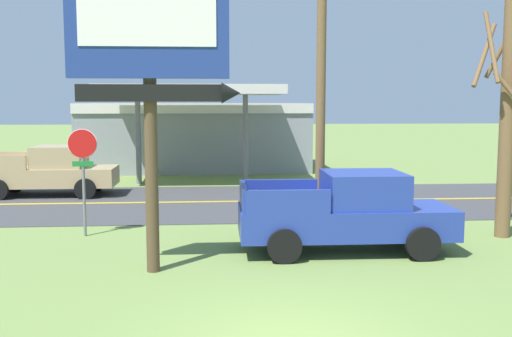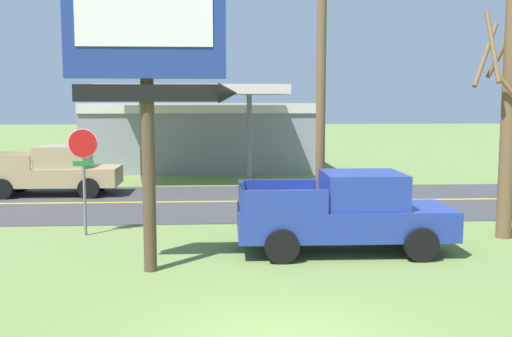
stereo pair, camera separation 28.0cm
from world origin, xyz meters
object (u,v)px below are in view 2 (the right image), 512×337
at_px(motel_sign, 149,65).
at_px(pickup_tan_on_road, 54,171).
at_px(pickup_blue_parked_on_lawn, 346,213).
at_px(stop_sign, 83,163).
at_px(gas_station, 201,134).
at_px(bare_tree, 508,112).
at_px(utility_pole, 321,76).

xyz_separation_m(motel_sign, pickup_tan_on_road, (-5.12, 11.00, -3.48)).
bearing_deg(pickup_tan_on_road, pickup_blue_parked_on_lawn, -44.33).
relative_size(motel_sign, stop_sign, 2.15).
bearing_deg(stop_sign, gas_station, 80.79).
bearing_deg(stop_sign, bare_tree, -4.55).
distance_m(utility_pole, pickup_tan_on_road, 12.30).
relative_size(motel_sign, pickup_blue_parked_on_lawn, 1.22).
xyz_separation_m(gas_station, pickup_tan_on_road, (-5.46, -8.82, -0.98)).
bearing_deg(pickup_blue_parked_on_lawn, gas_station, 102.96).
relative_size(utility_pole, pickup_blue_parked_on_lawn, 1.56).
relative_size(motel_sign, gas_station, 0.53).
bearing_deg(motel_sign, bare_tree, 17.13).
height_order(stop_sign, pickup_blue_parked_on_lawn, stop_sign).
height_order(pickup_blue_parked_on_lawn, pickup_tan_on_road, same).
bearing_deg(pickup_tan_on_road, bare_tree, -29.91).
bearing_deg(pickup_tan_on_road, stop_sign, -68.66).
distance_m(pickup_blue_parked_on_lawn, pickup_tan_on_road, 13.50).
bearing_deg(stop_sign, pickup_blue_parked_on_lawn, -17.55).
height_order(stop_sign, pickup_tan_on_road, stop_sign).
bearing_deg(pickup_blue_parked_on_lawn, stop_sign, 162.45).
bearing_deg(pickup_tan_on_road, motel_sign, -65.02).
bearing_deg(stop_sign, utility_pole, 0.74).
distance_m(stop_sign, pickup_tan_on_road, 7.89).
bearing_deg(motel_sign, stop_sign, 121.53).
xyz_separation_m(stop_sign, utility_pole, (6.52, 0.08, 2.37)).
xyz_separation_m(pickup_blue_parked_on_lawn, pickup_tan_on_road, (-9.66, 9.44, 0.00)).
xyz_separation_m(bare_tree, pickup_tan_on_road, (-14.23, 8.19, -2.44)).
height_order(utility_pole, pickup_tan_on_road, utility_pole).
height_order(stop_sign, utility_pole, utility_pole).
xyz_separation_m(utility_pole, gas_station, (-3.91, 16.02, -2.45)).
xyz_separation_m(utility_pole, pickup_blue_parked_on_lawn, (0.29, -2.24, -3.43)).
bearing_deg(motel_sign, gas_station, 89.04).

